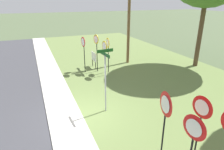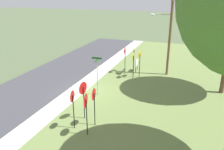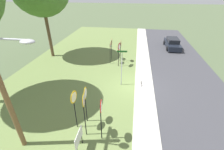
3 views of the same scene
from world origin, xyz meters
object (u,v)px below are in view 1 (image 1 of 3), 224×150
stop_sign_near_right (96,45)px  utility_pole (127,10)px  street_name_post (105,76)px  notice_board (94,57)px  yield_sign_near_left (165,110)px  stop_sign_far_center (108,47)px  yield_sign_near_right (201,114)px  yield_sign_far_right (193,137)px  stop_sign_far_left (84,47)px  stop_sign_near_left (105,51)px

stop_sign_near_right → utility_pole: 4.07m
street_name_post → notice_board: size_ratio=2.54×
yield_sign_near_left → stop_sign_near_right: bearing=-174.6°
stop_sign_far_center → yield_sign_near_right: bearing=1.4°
yield_sign_far_right → street_name_post: size_ratio=0.80×
utility_pole → stop_sign_far_left: bearing=-76.0°
stop_sign_near_right → yield_sign_near_left: stop_sign_near_right is taller
yield_sign_near_left → yield_sign_far_right: yield_sign_near_left is taller
yield_sign_near_right → yield_sign_far_right: 1.30m
stop_sign_far_left → yield_sign_far_right: stop_sign_far_left is taller
stop_sign_near_left → utility_pole: 4.43m
stop_sign_far_center → utility_pole: bearing=129.5°
utility_pole → stop_sign_near_left: bearing=-52.0°
stop_sign_far_center → utility_pole: (-1.63, 2.34, 2.53)m
stop_sign_near_left → stop_sign_near_right: size_ratio=0.89×
stop_sign_near_right → yield_sign_near_right: 10.01m
stop_sign_near_right → notice_board: size_ratio=2.28×
stop_sign_near_left → stop_sign_far_center: bearing=135.0°
yield_sign_near_left → yield_sign_near_right: 1.13m
yield_sign_far_right → stop_sign_far_left: bearing=172.2°
stop_sign_near_left → yield_sign_near_right: 8.95m
stop_sign_far_left → street_name_post: 5.91m
yield_sign_near_left → street_name_post: 3.80m
yield_sign_far_right → street_name_post: street_name_post is taller
stop_sign_near_right → stop_sign_far_center: bearing=45.0°
stop_sign_near_right → street_name_post: (5.74, -1.44, -0.18)m
yield_sign_far_right → stop_sign_near_right: bearing=167.2°
street_name_post → yield_sign_near_right: bearing=16.2°
stop_sign_far_center → notice_board: 1.96m
yield_sign_near_left → yield_sign_far_right: size_ratio=1.03×
stop_sign_near_right → stop_sign_far_center: size_ratio=1.08×
stop_sign_near_right → notice_board: (-1.00, 0.07, -1.22)m
utility_pole → notice_board: size_ratio=6.59×
stop_sign_far_center → notice_board: bearing=-151.4°
stop_sign_far_center → yield_sign_near_right: size_ratio=1.05×
utility_pole → stop_sign_near_right: bearing=-69.6°
stop_sign_far_left → stop_sign_near_left: bearing=38.4°
stop_sign_near_left → utility_pole: bearing=122.8°
stop_sign_near_left → utility_pole: utility_pole is taller
stop_sign_near_left → yield_sign_near_right: (8.95, -0.06, 0.02)m
yield_sign_near_left → yield_sign_near_right: bearing=72.4°
stop_sign_near_right → street_name_post: bearing=-25.5°
stop_sign_near_left → yield_sign_near_left: (8.43, -1.05, 0.10)m
stop_sign_far_left → notice_board: (-0.86, 1.02, -1.14)m
yield_sign_far_right → street_name_post: 5.07m
stop_sign_near_right → utility_pole: (-1.15, 3.07, 2.40)m
stop_sign_near_left → yield_sign_far_right: size_ratio=1.01×
stop_sign_far_left → notice_board: size_ratio=2.17×
yield_sign_near_right → utility_pole: 11.81m
yield_sign_near_left → yield_sign_near_right: size_ratio=1.04×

